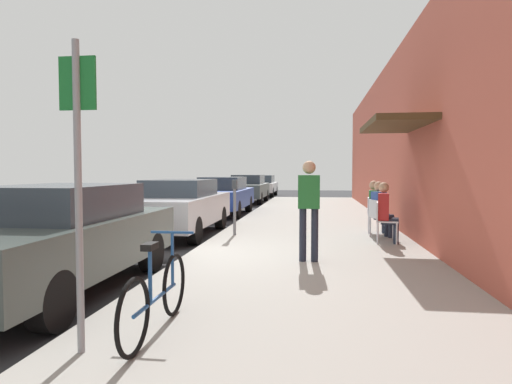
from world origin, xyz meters
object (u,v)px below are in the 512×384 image
at_px(parked_car_0, 58,237).
at_px(parked_car_4, 262,185).
at_px(cafe_chair_2, 373,212).
at_px(seated_patron_2, 376,205).
at_px(street_sign, 78,172).
at_px(cafe_chair_1, 378,216).
at_px(parked_car_2, 223,195).
at_px(parked_car_1, 179,206).
at_px(seated_patron_1, 381,207).
at_px(bicycle_0, 157,295).
at_px(parking_meter, 235,203).
at_px(cafe_chair_0, 383,219).
at_px(seated_patron_0, 386,210).
at_px(pedestrian_standing, 309,202).
at_px(parked_car_3, 248,188).

xyz_separation_m(parked_car_0, parked_car_4, (-0.00, 23.01, -0.04)).
bearing_deg(cafe_chair_2, seated_patron_2, -5.67).
height_order(parked_car_4, street_sign, street_sign).
bearing_deg(cafe_chair_1, parked_car_2, 129.85).
bearing_deg(parked_car_1, seated_patron_2, 3.29).
xyz_separation_m(seated_patron_1, seated_patron_2, (-0.00, 0.80, 0.00)).
bearing_deg(bicycle_0, parked_car_1, 105.95).
bearing_deg(parked_car_1, cafe_chair_1, -6.21).
bearing_deg(parked_car_0, parking_meter, 71.99).
distance_m(cafe_chair_0, seated_patron_0, 0.20).
xyz_separation_m(parking_meter, cafe_chair_1, (3.35, 0.02, -0.26)).
xyz_separation_m(parked_car_0, cafe_chair_2, (4.90, 5.61, -0.13)).
relative_size(street_sign, cafe_chair_0, 2.99).
bearing_deg(bicycle_0, street_sign, -133.22).
bearing_deg(seated_patron_2, parked_car_4, 105.90).
height_order(seated_patron_1, cafe_chair_2, seated_patron_1).
height_order(parked_car_1, seated_patron_2, parked_car_1).
bearing_deg(parked_car_0, pedestrian_standing, 29.65).
bearing_deg(cafe_chair_0, pedestrian_standing, -125.86).
distance_m(parked_car_0, parked_car_3, 17.04).
distance_m(parked_car_1, parking_meter, 1.65).
xyz_separation_m(parked_car_3, parking_meter, (1.55, -12.28, 0.14)).
bearing_deg(seated_patron_0, pedestrian_standing, -127.01).
distance_m(bicycle_0, seated_patron_1, 7.06).
bearing_deg(parked_car_4, parked_car_0, -90.00).
bearing_deg(cafe_chair_1, seated_patron_0, -85.67).
relative_size(bicycle_0, seated_patron_2, 1.33).
bearing_deg(street_sign, pedestrian_standing, 65.15).
bearing_deg(cafe_chair_0, street_sign, -118.98).
relative_size(parked_car_3, pedestrian_standing, 2.59).
bearing_deg(seated_patron_2, parked_car_1, -176.71).
distance_m(cafe_chair_2, seated_patron_2, 0.20).
height_order(parking_meter, pedestrian_standing, pedestrian_standing).
bearing_deg(street_sign, bicycle_0, 46.78).
xyz_separation_m(bicycle_0, seated_patron_2, (2.98, 7.19, 0.34)).
distance_m(parked_car_2, bicycle_0, 12.40).
distance_m(cafe_chair_0, cafe_chair_2, 1.56).
relative_size(bicycle_0, seated_patron_0, 1.33).
bearing_deg(street_sign, cafe_chair_1, 63.68).
bearing_deg(seated_patron_1, cafe_chair_0, -94.55).
distance_m(street_sign, bicycle_0, 1.35).
bearing_deg(cafe_chair_0, parking_meter, 167.87).
relative_size(street_sign, seated_patron_0, 2.02).
bearing_deg(seated_patron_2, seated_patron_1, -89.94).
relative_size(parked_car_0, parked_car_1, 1.00).
relative_size(cafe_chair_0, cafe_chair_1, 1.00).
bearing_deg(parked_car_3, seated_patron_0, -69.14).
height_order(parked_car_1, cafe_chair_2, parked_car_1).
xyz_separation_m(parked_car_1, cafe_chair_2, (4.90, 0.29, -0.13)).
bearing_deg(seated_patron_1, parked_car_2, 130.26).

